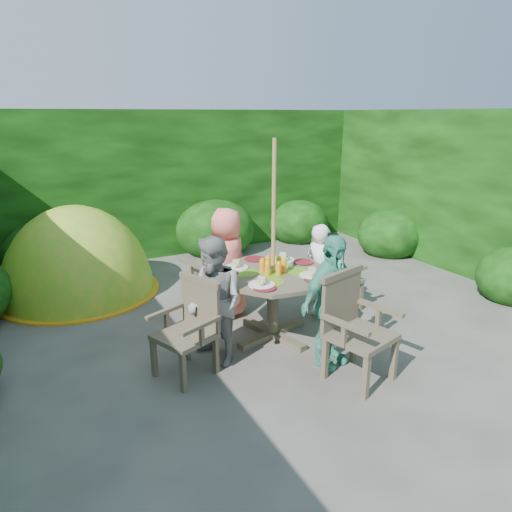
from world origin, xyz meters
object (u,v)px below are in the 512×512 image
child_back (227,263)px  garden_chair_back (213,270)px  child_right (320,271)px  garden_chair_right (334,275)px  patio_table (273,282)px  parasol_pole (273,244)px  child_left (215,302)px  garden_chair_left (190,326)px  garden_chair_front (354,325)px  child_front (330,302)px  dome_tent (81,293)px

child_back → garden_chair_back: bearing=-102.5°
child_back → child_right: bearing=122.0°
garden_chair_right → patio_table: bearing=102.3°
parasol_pole → child_back: 0.90m
patio_table → child_back: (-0.21, 0.77, 0.03)m
patio_table → child_left: bearing=-165.3°
garden_chair_right → garden_chair_left: garden_chair_left is taller
parasol_pole → garden_chair_left: 1.26m
garden_chair_front → child_front: child_front is taller
garden_chair_back → dome_tent: bearing=-55.6°
child_front → dome_tent: child_front is taller
garden_chair_left → dome_tent: bearing=171.9°
child_back → dome_tent: child_back is taller
child_left → child_front: 1.13m
dome_tent → garden_chair_left: bearing=-89.3°
parasol_pole → dome_tent: (-1.75, 2.41, -1.10)m
patio_table → parasol_pole: size_ratio=0.74×
child_right → child_front: (-0.57, -0.98, 0.08)m
patio_table → child_right: 0.80m
garden_chair_left → garden_chair_front: (1.34, -0.79, 0.05)m
patio_table → garden_chair_back: size_ratio=1.68×
parasol_pole → garden_chair_back: (-0.28, 1.06, -0.58)m
garden_chair_right → dome_tent: 3.55m
parasol_pole → garden_chair_front: bearing=-75.4°
garden_chair_left → child_right: (1.84, 0.47, 0.11)m
child_right → child_front: bearing=137.2°
garden_chair_back → child_back: (0.08, -0.28, 0.17)m
garden_chair_left → garden_chair_front: garden_chair_front is taller
dome_tent → garden_chair_right: bearing=-50.6°
child_right → child_back: bearing=47.2°
patio_table → garden_chair_right: size_ratio=1.82×
garden_chair_right → dome_tent: size_ratio=0.36×
garden_chair_left → child_front: size_ratio=0.67×
garden_chair_back → parasol_pole: bearing=91.7°
parasol_pole → garden_chair_right: 1.27m
dome_tent → child_front: bearing=-72.1°
patio_table → child_front: 0.80m
garden_chair_right → child_right: (-0.29, -0.09, 0.12)m
garden_chair_right → garden_chair_front: size_ratio=0.90×
garden_chair_back → child_left: 1.36m
dome_tent → child_right: bearing=-54.8°
garden_chair_right → child_left: size_ratio=0.68×
patio_table → garden_chair_right: bearing=15.4°
garden_chair_right → child_front: bearing=138.0°
garden_chair_front → child_front: bearing=89.5°
child_front → garden_chair_back: bearing=90.3°
child_left → child_right: bearing=90.9°
garden_chair_front → dome_tent: size_ratio=0.40×
garden_chair_right → garden_chair_left: size_ratio=0.99×
child_right → dome_tent: (-2.53, 2.21, -0.59)m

